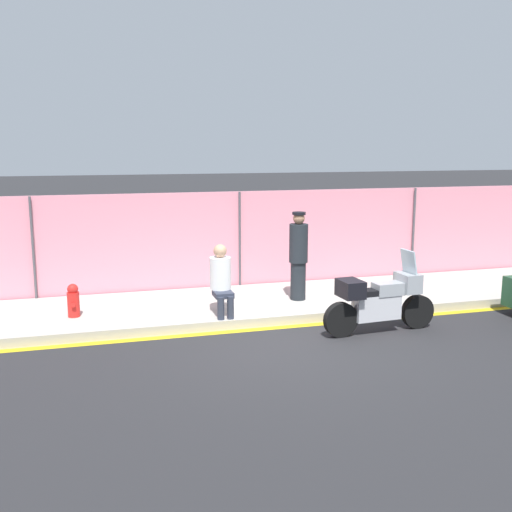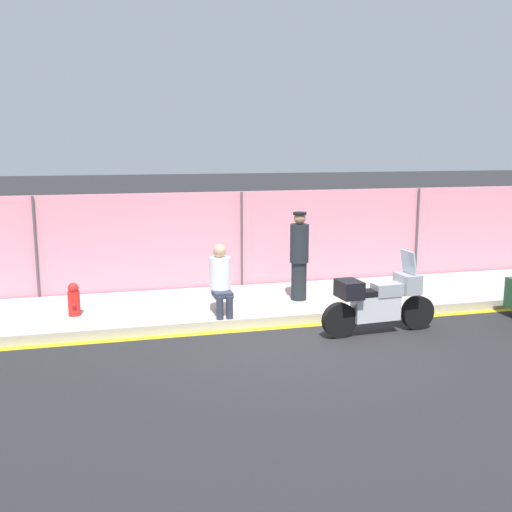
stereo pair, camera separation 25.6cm
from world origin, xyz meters
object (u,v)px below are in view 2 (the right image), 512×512
Objects in this scene: motorcycle at (379,301)px; fire_hydrant at (74,300)px; person_seated_on_curb at (221,276)px; officer_standing at (299,255)px.

motorcycle is 3.52× the size of fire_hydrant.
person_seated_on_curb is (-2.56, 1.30, 0.31)m from motorcycle.
officer_standing is 1.37× the size of person_seated_on_curb.
motorcycle is at bearing -66.79° from officer_standing.
officer_standing is at bearing 19.96° from person_seated_on_curb.
motorcycle reaches higher than fire_hydrant.
person_seated_on_curb is at bearing -160.04° from officer_standing.
officer_standing is at bearing 109.60° from motorcycle.
officer_standing reaches higher than motorcycle.
person_seated_on_curb reaches higher than fire_hydrant.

